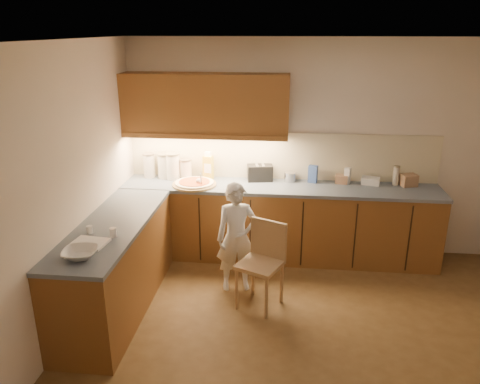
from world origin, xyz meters
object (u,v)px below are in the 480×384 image
at_px(wooden_chair, 263,258).
at_px(toaster, 260,173).
at_px(pizza_on_board, 195,183).
at_px(oil_jug, 208,167).
at_px(child, 237,238).

bearing_deg(wooden_chair, toaster, 120.26).
height_order(pizza_on_board, toaster, pizza_on_board).
relative_size(pizza_on_board, wooden_chair, 0.60).
relative_size(wooden_chair, oil_jug, 2.56).
distance_m(pizza_on_board, oil_jug, 0.33).
distance_m(child, oil_jug, 1.19).
bearing_deg(toaster, child, -109.75).
bearing_deg(child, wooden_chair, -54.72).
bearing_deg(oil_jug, pizza_on_board, -114.08).
xyz_separation_m(pizza_on_board, toaster, (0.76, 0.27, 0.07)).
height_order(pizza_on_board, child, child).
bearing_deg(child, pizza_on_board, 115.81).
xyz_separation_m(child, wooden_chair, (0.30, -0.26, -0.09)).
height_order(pizza_on_board, wooden_chair, pizza_on_board).
xyz_separation_m(child, toaster, (0.17, 0.99, 0.42)).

